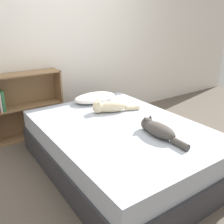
% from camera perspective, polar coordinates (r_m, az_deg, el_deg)
% --- Properties ---
extents(ground_plane, '(8.00, 8.00, 0.00)m').
position_cam_1_polar(ground_plane, '(2.87, 1.80, -12.08)').
color(ground_plane, brown).
extents(wall_back, '(8.00, 0.06, 2.50)m').
position_cam_1_polar(wall_back, '(3.72, -12.10, 15.63)').
color(wall_back, white).
rests_on(wall_back, ground_plane).
extents(bed, '(1.49, 2.08, 0.49)m').
position_cam_1_polar(bed, '(2.75, 1.86, -7.81)').
color(bed, '#333338').
rests_on(bed, ground_plane).
extents(pillow, '(0.59, 0.36, 0.11)m').
position_cam_1_polar(pillow, '(3.36, -3.89, 3.31)').
color(pillow, white).
rests_on(pillow, bed).
extents(cat_light, '(0.55, 0.30, 0.16)m').
position_cam_1_polar(cat_light, '(2.98, -0.57, 1.26)').
color(cat_light, beige).
rests_on(cat_light, bed).
extents(cat_dark, '(0.18, 0.59, 0.15)m').
position_cam_1_polar(cat_dark, '(2.43, 10.42, -3.92)').
color(cat_dark, '#47423D').
rests_on(cat_dark, bed).
extents(bookshelf, '(0.96, 0.26, 0.89)m').
position_cam_1_polar(bookshelf, '(3.56, -19.91, 1.57)').
color(bookshelf, '#8E6B47').
rests_on(bookshelf, ground_plane).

